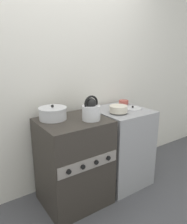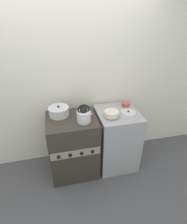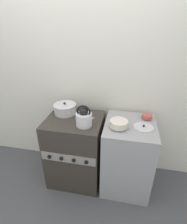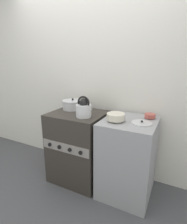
{
  "view_description": "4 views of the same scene",
  "coord_description": "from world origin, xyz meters",
  "px_view_note": "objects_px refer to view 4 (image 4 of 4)",
  "views": [
    {
      "loc": [
        -0.97,
        -1.48,
        1.56
      ],
      "look_at": [
        0.25,
        0.29,
        0.94
      ],
      "focal_mm": 35.0,
      "sensor_mm": 36.0,
      "label": 1
    },
    {
      "loc": [
        -0.16,
        -1.65,
        2.09
      ],
      "look_at": [
        0.3,
        0.31,
        0.95
      ],
      "focal_mm": 28.0,
      "sensor_mm": 36.0,
      "label": 2
    },
    {
      "loc": [
        0.58,
        -1.39,
        1.91
      ],
      "look_at": [
        0.22,
        0.32,
        1.01
      ],
      "focal_mm": 28.0,
      "sensor_mm": 36.0,
      "label": 3
    },
    {
      "loc": [
        1.11,
        -1.46,
        1.51
      ],
      "look_at": [
        0.23,
        0.27,
        0.95
      ],
      "focal_mm": 28.0,
      "sensor_mm": 36.0,
      "label": 4
    }
  ],
  "objects_px": {
    "stove": "(78,146)",
    "loose_pot_lid": "(142,123)",
    "enamel_bowl": "(116,117)",
    "small_ceramic_bowl": "(150,116)",
    "kettle": "(84,109)",
    "cooking_pot": "(73,105)"
  },
  "relations": [
    {
      "from": "cooking_pot",
      "to": "loose_pot_lid",
      "type": "relative_size",
      "value": 1.29
    },
    {
      "from": "stove",
      "to": "loose_pot_lid",
      "type": "xyz_separation_m",
      "value": [
        0.78,
        -0.01,
        0.45
      ]
    },
    {
      "from": "loose_pot_lid",
      "to": "small_ceramic_bowl",
      "type": "bearing_deg",
      "value": 77.71
    },
    {
      "from": "enamel_bowl",
      "to": "small_ceramic_bowl",
      "type": "xyz_separation_m",
      "value": [
        0.31,
        0.26,
        -0.02
      ]
    },
    {
      "from": "kettle",
      "to": "loose_pot_lid",
      "type": "bearing_deg",
      "value": 7.9
    },
    {
      "from": "cooking_pot",
      "to": "loose_pot_lid",
      "type": "bearing_deg",
      "value": -8.49
    },
    {
      "from": "stove",
      "to": "cooking_pot",
      "type": "height_order",
      "value": "cooking_pot"
    },
    {
      "from": "stove",
      "to": "kettle",
      "type": "distance_m",
      "value": 0.58
    },
    {
      "from": "kettle",
      "to": "enamel_bowl",
      "type": "height_order",
      "value": "kettle"
    },
    {
      "from": "cooking_pot",
      "to": "enamel_bowl",
      "type": "relative_size",
      "value": 1.41
    },
    {
      "from": "small_ceramic_bowl",
      "to": "enamel_bowl",
      "type": "bearing_deg",
      "value": -139.96
    },
    {
      "from": "stove",
      "to": "loose_pot_lid",
      "type": "bearing_deg",
      "value": -0.97
    },
    {
      "from": "cooking_pot",
      "to": "loose_pot_lid",
      "type": "distance_m",
      "value": 0.94
    },
    {
      "from": "cooking_pot",
      "to": "enamel_bowl",
      "type": "distance_m",
      "value": 0.69
    },
    {
      "from": "enamel_bowl",
      "to": "loose_pot_lid",
      "type": "distance_m",
      "value": 0.27
    },
    {
      "from": "kettle",
      "to": "enamel_bowl",
      "type": "xyz_separation_m",
      "value": [
        0.37,
        0.03,
        -0.05
      ]
    },
    {
      "from": "cooking_pot",
      "to": "enamel_bowl",
      "type": "bearing_deg",
      "value": -16.16
    },
    {
      "from": "enamel_bowl",
      "to": "loose_pot_lid",
      "type": "height_order",
      "value": "enamel_bowl"
    },
    {
      "from": "kettle",
      "to": "loose_pot_lid",
      "type": "xyz_separation_m",
      "value": [
        0.63,
        0.09,
        -0.09
      ]
    },
    {
      "from": "loose_pot_lid",
      "to": "cooking_pot",
      "type": "bearing_deg",
      "value": 171.51
    },
    {
      "from": "stove",
      "to": "cooking_pot",
      "type": "distance_m",
      "value": 0.55
    },
    {
      "from": "enamel_bowl",
      "to": "loose_pot_lid",
      "type": "relative_size",
      "value": 0.91
    }
  ]
}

